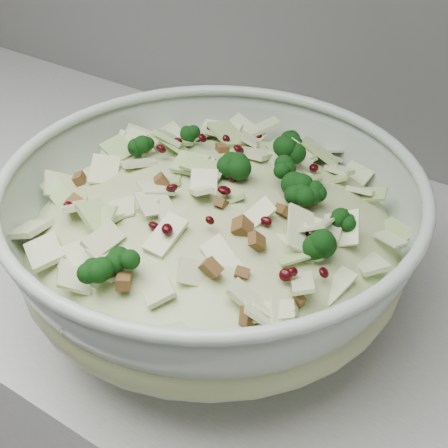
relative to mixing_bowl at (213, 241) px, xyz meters
name	(u,v)px	position (x,y,z in m)	size (l,w,h in m)	color
mixing_bowl	(213,241)	(0.00, 0.00, 0.00)	(0.45, 0.45, 0.16)	#A7B7A8
salad	(213,220)	(0.00, 0.00, 0.03)	(0.49, 0.49, 0.16)	#B4C587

